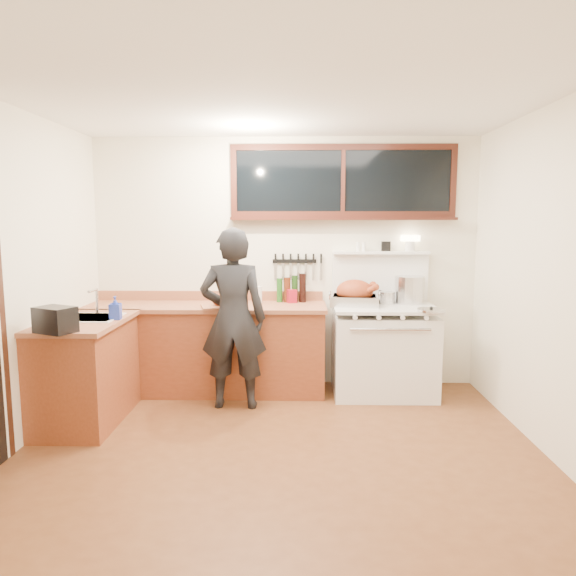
{
  "coord_description": "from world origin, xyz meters",
  "views": [
    {
      "loc": [
        0.14,
        -3.66,
        1.74
      ],
      "look_at": [
        0.05,
        0.85,
        1.15
      ],
      "focal_mm": 32.0,
      "sensor_mm": 36.0,
      "label": 1
    }
  ],
  "objects_px": {
    "vintage_stove": "(383,348)",
    "roast_turkey": "(355,295)",
    "man": "(233,319)",
    "cutting_board": "(224,302)"
  },
  "relations": [
    {
      "from": "vintage_stove",
      "to": "roast_turkey",
      "type": "bearing_deg",
      "value": 172.73
    },
    {
      "from": "vintage_stove",
      "to": "roast_turkey",
      "type": "xyz_separation_m",
      "value": [
        -0.29,
        0.04,
        0.54
      ]
    },
    {
      "from": "man",
      "to": "cutting_board",
      "type": "relative_size",
      "value": 3.34
    },
    {
      "from": "man",
      "to": "cutting_board",
      "type": "distance_m",
      "value": 0.33
    },
    {
      "from": "cutting_board",
      "to": "roast_turkey",
      "type": "distance_m",
      "value": 1.31
    },
    {
      "from": "vintage_stove",
      "to": "cutting_board",
      "type": "relative_size",
      "value": 3.16
    },
    {
      "from": "man",
      "to": "cutting_board",
      "type": "xyz_separation_m",
      "value": [
        -0.12,
        0.29,
        0.11
      ]
    },
    {
      "from": "man",
      "to": "vintage_stove",
      "type": "bearing_deg",
      "value": 15.69
    },
    {
      "from": "man",
      "to": "roast_turkey",
      "type": "xyz_separation_m",
      "value": [
        1.17,
        0.45,
        0.16
      ]
    },
    {
      "from": "vintage_stove",
      "to": "cutting_board",
      "type": "height_order",
      "value": "vintage_stove"
    }
  ]
}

